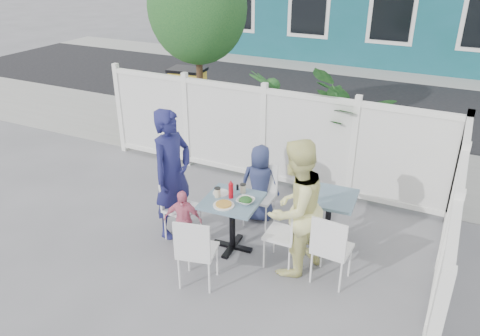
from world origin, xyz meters
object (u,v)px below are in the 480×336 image
at_px(boy, 260,183).
at_px(chair_near, 195,248).
at_px(main_table, 232,211).
at_px(chair_back, 261,190).
at_px(utility_cabinet, 189,100).
at_px(spare_table, 329,207).
at_px(man, 172,174).
at_px(woman, 295,208).
at_px(toddler, 183,220).
at_px(chair_right, 288,230).
at_px(chair_left, 177,201).

bearing_deg(boy, chair_near, 75.04).
bearing_deg(main_table, chair_back, 85.12).
height_order(utility_cabinet, spare_table, utility_cabinet).
xyz_separation_m(man, woman, (1.72, -0.06, -0.04)).
relative_size(utility_cabinet, man, 0.70).
distance_m(utility_cabinet, toddler, 4.45).
bearing_deg(toddler, chair_right, -6.74).
relative_size(chair_right, man, 0.50).
relative_size(main_table, toddler, 0.86).
bearing_deg(main_table, chair_left, -176.11).
bearing_deg(chair_left, man, -118.03).
bearing_deg(chair_back, utility_cabinet, -44.76).
height_order(main_table, man, man).
bearing_deg(toddler, woman, -8.55).
relative_size(main_table, chair_right, 0.83).
xyz_separation_m(utility_cabinet, chair_left, (2.04, -3.59, -0.09)).
relative_size(chair_near, boy, 0.81).
relative_size(chair_left, chair_back, 1.04).
distance_m(chair_right, chair_near, 1.15).
xyz_separation_m(chair_near, woman, (0.87, 0.80, 0.32)).
bearing_deg(chair_back, toddler, 58.11).
distance_m(utility_cabinet, man, 4.05).
xyz_separation_m(main_table, boy, (0.01, 0.83, 0.00)).
bearing_deg(chair_left, chair_back, 138.38).
bearing_deg(chair_near, main_table, 74.80).
distance_m(spare_table, man, 2.08).
bearing_deg(chair_right, main_table, 86.87).
bearing_deg(chair_right, man, 87.88).
height_order(chair_back, chair_near, chair_near).
relative_size(utility_cabinet, chair_left, 1.37).
bearing_deg(chair_near, woman, 29.22).
xyz_separation_m(utility_cabinet, chair_right, (3.61, -3.56, -0.10)).
bearing_deg(chair_near, utility_cabinet, 109.16).
distance_m(chair_left, chair_near, 1.11).
distance_m(utility_cabinet, chair_back, 4.01).
height_order(spare_table, chair_left, chair_left).
height_order(main_table, chair_near, chair_near).
xyz_separation_m(utility_cabinet, toddler, (2.28, -3.82, -0.19)).
distance_m(main_table, chair_left, 0.80).
distance_m(chair_back, chair_near, 1.63).
bearing_deg(woman, chair_near, -27.31).
height_order(chair_left, woman, woman).
bearing_deg(man, boy, -38.05).
relative_size(main_table, chair_left, 0.81).
bearing_deg(utility_cabinet, boy, -50.10).
relative_size(main_table, woman, 0.43).
relative_size(chair_back, man, 0.49).
distance_m(chair_left, toddler, 0.34).
xyz_separation_m(chair_right, woman, (0.08, -0.03, 0.33)).
bearing_deg(boy, man, 29.49).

